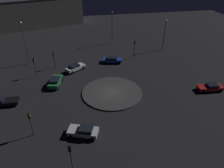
# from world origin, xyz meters

# --- Properties ---
(ground_plane) EXTENTS (119.16, 119.16, 0.00)m
(ground_plane) POSITION_xyz_m (0.00, 0.00, 0.00)
(ground_plane) COLOR black
(roundabout_island) EXTENTS (10.98, 10.98, 0.23)m
(roundabout_island) POSITION_xyz_m (0.00, 0.00, 0.11)
(roundabout_island) COLOR #383838
(roundabout_island) RESTS_ON ground_plane
(car_silver) EXTENTS (4.55, 3.19, 1.46)m
(car_silver) POSITION_xyz_m (5.88, 9.62, 0.75)
(car_silver) COLOR silver
(car_silver) RESTS_ON ground_plane
(car_green) EXTENTS (2.86, 4.77, 1.54)m
(car_green) POSITION_xyz_m (10.23, -4.84, 0.82)
(car_green) COLOR #1E7238
(car_green) RESTS_ON ground_plane
(car_white) EXTENTS (4.54, 3.95, 1.43)m
(car_white) POSITION_xyz_m (6.19, -10.22, 0.76)
(car_white) COLOR white
(car_white) RESTS_ON ground_plane
(car_red) EXTENTS (4.72, 2.31, 1.31)m
(car_red) POSITION_xyz_m (-18.13, 2.66, 0.70)
(car_red) COLOR red
(car_red) RESTS_ON ground_plane
(car_black) EXTENTS (4.60, 2.12, 1.41)m
(car_black) POSITION_xyz_m (18.64, 0.09, 0.75)
(car_black) COLOR black
(car_black) RESTS_ON ground_plane
(car_blue) EXTENTS (4.77, 2.98, 1.38)m
(car_blue) POSITION_xyz_m (-2.56, -12.68, 0.73)
(car_blue) COLOR #1E38A5
(car_blue) RESTS_ON ground_plane
(traffic_light_northeast) EXTENTS (0.37, 0.40, 4.39)m
(traffic_light_northeast) POSITION_xyz_m (7.57, 15.27, 3.11)
(traffic_light_northeast) COLOR #2D2D2D
(traffic_light_northeast) RESTS_ON ground_plane
(traffic_light_northeast_near) EXTENTS (0.40, 0.37, 3.86)m
(traffic_light_northeast_near) POSITION_xyz_m (12.78, 8.26, 2.76)
(traffic_light_northeast_near) COLOR #2D2D2D
(traffic_light_northeast_near) RESTS_ON ground_plane
(traffic_light_southeast) EXTENTS (0.38, 0.39, 3.75)m
(traffic_light_southeast) POSITION_xyz_m (10.49, -12.30, 2.68)
(traffic_light_southeast) COLOR #2D2D2D
(traffic_light_southeast) RESTS_ON ground_plane
(traffic_light_southwest) EXTENTS (0.37, 0.40, 4.42)m
(traffic_light_southwest) POSITION_xyz_m (-8.29, -14.17, 3.14)
(traffic_light_southwest) COLOR #2D2D2D
(traffic_light_southwest) RESTS_ON ground_plane
(traffic_light_southeast_near) EXTENTS (0.40, 0.37, 4.10)m
(traffic_light_southeast_near) POSITION_xyz_m (14.20, -9.04, 2.92)
(traffic_light_southeast_near) COLOR #2D2D2D
(traffic_light_southeast_near) RESTS_ON ground_plane
(streetlamp_southwest) EXTENTS (0.55, 0.55, 7.95)m
(streetlamp_southwest) POSITION_xyz_m (-17.36, -17.89, 5.33)
(streetlamp_southwest) COLOR #4C4C51
(streetlamp_southwest) RESTS_ON ground_plane
(streetlamp_southeast) EXTENTS (0.46, 0.46, 9.74)m
(streetlamp_southeast) POSITION_xyz_m (16.51, -15.72, 5.85)
(streetlamp_southeast) COLOR #4C4C51
(streetlamp_southeast) RESTS_ON ground_plane
(streetlamp_south) EXTENTS (0.45, 0.45, 8.92)m
(streetlamp_south) POSITION_xyz_m (-5.00, -25.28, 5.36)
(streetlamp_south) COLOR #4C4C51
(streetlamp_south) RESTS_ON ground_plane
(store_building) EXTENTS (35.51, 21.51, 9.60)m
(store_building) POSITION_xyz_m (19.23, -48.62, 4.80)
(store_building) COLOR #B7B299
(store_building) RESTS_ON ground_plane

